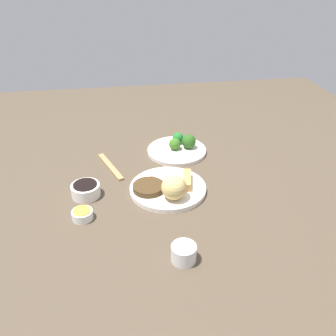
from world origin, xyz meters
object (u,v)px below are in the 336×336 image
Objects in this scene: sauce_ramekin_hot_mustard at (82,215)px; teacup at (184,253)px; soy_sauce_bowl at (86,190)px; broccoli_plate at (177,151)px; main_plate at (168,189)px; chopsticks_pair at (110,167)px.

sauce_ramekin_hot_mustard is 0.95× the size of teacup.
broccoli_plate is at bearing -54.48° from soy_sauce_bowl.
main_plate is 1.24× the size of chopsticks_pair.
teacup is (-0.57, 0.08, 0.02)m from broccoli_plate.
main_plate is 1.10× the size of broccoli_plate.
chopsticks_pair is at bearing 46.02° from main_plate.
sauce_ramekin_hot_mustard is (-0.10, 0.27, 0.01)m from main_plate.
main_plate reaches higher than chopsticks_pair.
main_plate is 0.31m from teacup.
soy_sauce_bowl reaches higher than chopsticks_pair.
chopsticks_pair is at bearing -16.92° from sauce_ramekin_hot_mustard.
teacup reaches higher than soy_sauce_bowl.
broccoli_plate is at bearing -8.34° from teacup.
main_plate is at bearing -92.89° from soy_sauce_bowl.
main_plate is 2.73× the size of soy_sauce_bowl.
broccoli_plate is (0.26, -0.08, -0.00)m from main_plate.
main_plate is at bearing -68.95° from sauce_ramekin_hot_mustard.
teacup is at bearing 171.66° from broccoli_plate.
sauce_ramekin_hot_mustard reaches higher than main_plate.
main_plate is 0.26m from chopsticks_pair.
chopsticks_pair is at bearing 19.73° from teacup.
main_plate is at bearing 163.70° from broccoli_plate.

